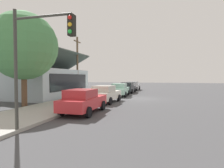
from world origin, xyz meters
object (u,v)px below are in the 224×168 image
shade_tree (24,46)px  car_silver (133,86)px  car_ivory (105,94)px  car_cherry (83,101)px  traffic_light_main (37,50)px  car_charcoal (128,87)px  utility_pole_wooden (77,65)px  car_seafoam (120,90)px  fire_hydrant_red (113,91)px

shade_tree → car_silver: bearing=-14.7°
car_ivory → shade_tree: 7.94m
car_cherry → traffic_light_main: (-4.83, -0.13, 2.68)m
car_ivory → car_charcoal: size_ratio=0.90×
shade_tree → utility_pole_wooden: shade_tree is taller
car_charcoal → car_seafoam: bearing=179.3°
car_seafoam → utility_pole_wooden: bearing=94.1°
shade_tree → utility_pole_wooden: 9.55m
utility_pole_wooden → traffic_light_main: bearing=-160.1°
car_seafoam → utility_pole_wooden: size_ratio=0.62×
car_charcoal → fire_hydrant_red: bearing=153.9°
car_silver → utility_pole_wooden: 13.17m
car_seafoam → fire_hydrant_red: bearing=31.9°
traffic_light_main → car_seafoam: bearing=0.8°
car_seafoam → shade_tree: size_ratio=0.61×
car_cherry → car_charcoal: same height
car_seafoam → car_silver: size_ratio=0.96×
traffic_light_main → utility_pole_wooden: size_ratio=0.69×
car_silver → traffic_light_main: size_ratio=0.92×
traffic_light_main → fire_hydrant_red: 18.68m
car_ivory → utility_pole_wooden: size_ratio=0.59×
car_silver → utility_pole_wooden: bearing=157.3°
car_ivory → traffic_light_main: (-10.11, -0.24, 2.68)m
car_ivory → car_seafoam: size_ratio=0.96×
car_charcoal → traffic_light_main: bearing=-179.5°
car_cherry → fire_hydrant_red: (13.53, 1.53, -0.32)m
car_ivory → car_seafoam: bearing=3.1°
car_charcoal → shade_tree: (-15.32, 5.63, 4.02)m
car_seafoam → traffic_light_main: traffic_light_main is taller
car_silver → fire_hydrant_red: 8.97m
car_ivory → car_silver: size_ratio=0.92×
car_cherry → shade_tree: (1.28, 5.66, 4.02)m
car_ivory → utility_pole_wooden: 8.33m
car_cherry → car_charcoal: size_ratio=0.90×
car_ivory → car_silver: same height
car_cherry → car_ivory: same height
car_cherry → car_charcoal: bearing=0.4°
utility_pole_wooden → car_charcoal: bearing=-43.4°
car_silver → traffic_light_main: (-27.21, -0.26, 2.67)m
fire_hydrant_red → shade_tree: bearing=161.4°
car_silver → shade_tree: size_ratio=0.64×
car_seafoam → traffic_light_main: bearing=178.1°
car_silver → shade_tree: (-21.10, 5.53, 4.02)m
car_cherry → utility_pole_wooden: 12.51m
utility_pole_wooden → fire_hydrant_red: bearing=-55.6°
shade_tree → fire_hydrant_red: 13.64m
car_seafoam → shade_tree: shade_tree is taller
car_charcoal → fire_hydrant_red: size_ratio=6.87×
car_seafoam → traffic_light_main: (-16.27, -0.22, 2.68)m
car_charcoal → traffic_light_main: traffic_light_main is taller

